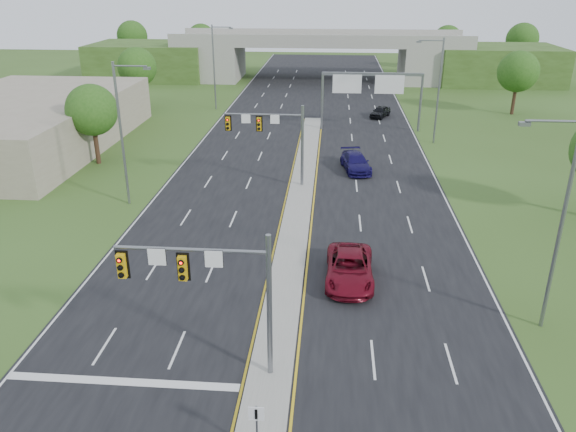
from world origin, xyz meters
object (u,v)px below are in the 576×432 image
at_px(car_far_a, 350,268).
at_px(keep_right_sign, 257,422).
at_px(signal_mast_far, 275,133).
at_px(car_far_c, 380,112).
at_px(car_far_b, 356,162).
at_px(sign_gantry, 371,85).
at_px(signal_mast_near, 215,283).
at_px(overpass, 320,59).

bearing_deg(car_far_a, keep_right_sign, -104.53).
height_order(signal_mast_far, car_far_c, signal_mast_far).
bearing_deg(car_far_b, sign_gantry, 72.22).
height_order(signal_mast_near, overpass, overpass).
relative_size(signal_mast_far, overpass, 0.09).
bearing_deg(keep_right_sign, signal_mast_near, 116.94).
xyz_separation_m(signal_mast_near, car_far_c, (10.81, 51.89, -4.01)).
xyz_separation_m(car_far_b, car_far_c, (3.83, 22.06, -0.08)).
bearing_deg(signal_mast_near, overpass, 88.38).
xyz_separation_m(overpass, car_far_a, (3.72, -71.09, -2.71)).
height_order(signal_mast_far, sign_gantry, signal_mast_far).
height_order(keep_right_sign, car_far_c, keep_right_sign).
bearing_deg(keep_right_sign, overpass, 90.00).
xyz_separation_m(sign_gantry, car_far_c, (1.87, 6.89, -4.52)).
bearing_deg(car_far_a, signal_mast_near, -122.72).
distance_m(signal_mast_far, sign_gantry, 21.91).
height_order(signal_mast_far, car_far_b, signal_mast_far).
relative_size(keep_right_sign, car_far_a, 0.37).
xyz_separation_m(sign_gantry, car_far_a, (-2.97, -36.01, -4.39)).
bearing_deg(keep_right_sign, car_far_a, 74.54).
height_order(signal_mast_near, car_far_b, signal_mast_near).
xyz_separation_m(keep_right_sign, overpass, (0.00, 84.53, 2.04)).
distance_m(signal_mast_far, overpass, 55.13).
xyz_separation_m(sign_gantry, car_far_b, (-1.97, -15.17, -4.44)).
bearing_deg(car_far_b, signal_mast_far, -155.74).
relative_size(sign_gantry, car_far_a, 1.95).
relative_size(sign_gantry, car_far_c, 2.82).
distance_m(overpass, car_far_b, 50.54).
height_order(keep_right_sign, car_far_a, keep_right_sign).
relative_size(keep_right_sign, car_far_b, 0.41).
bearing_deg(signal_mast_near, car_far_a, 56.35).
bearing_deg(car_far_a, car_far_b, 88.18).
bearing_deg(signal_mast_near, car_far_c, 78.23).
height_order(keep_right_sign, overpass, overpass).
bearing_deg(signal_mast_near, car_far_b, 76.83).
relative_size(overpass, car_far_b, 14.80).
relative_size(keep_right_sign, overpass, 0.03).
bearing_deg(signal_mast_far, car_far_b, 34.66).
relative_size(signal_mast_near, overpass, 0.09).
bearing_deg(overpass, keep_right_sign, -90.00).
xyz_separation_m(signal_mast_far, car_far_c, (10.81, 26.89, -4.01)).
height_order(keep_right_sign, sign_gantry, sign_gantry).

